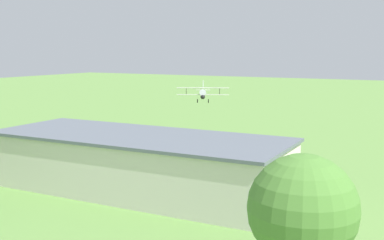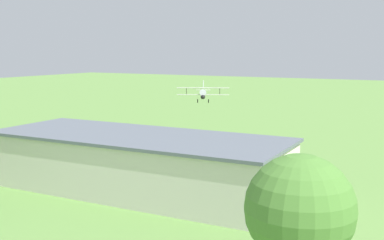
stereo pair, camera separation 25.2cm
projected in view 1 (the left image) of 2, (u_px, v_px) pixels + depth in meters
ground_plane at (224, 139)px, 90.32m from camera, size 400.00×400.00×0.00m
hangar at (139, 163)px, 56.85m from camera, size 35.57×13.97×6.62m
biplane at (203, 93)px, 84.65m from camera, size 8.83×6.89×3.76m
car_orange at (87, 149)px, 76.96m from camera, size 2.15×4.32×1.64m
car_green at (45, 148)px, 78.00m from camera, size 2.31×4.82×1.63m
car_yellow at (18, 142)px, 82.54m from camera, size 2.25×4.69×1.63m
person_at_fence_line at (310, 173)px, 62.23m from camera, size 0.54×0.54×1.65m
person_near_hangar_door at (301, 167)px, 64.91m from camera, size 0.49×0.49×1.72m
person_watching_takeoff at (273, 163)px, 67.47m from camera, size 0.53×0.53×1.66m
person_crossing_taxiway at (301, 170)px, 63.90m from camera, size 0.48×0.48×1.57m
person_by_parked_cars at (299, 182)px, 57.87m from camera, size 0.50×0.50×1.55m
tree_behind_hangar_right at (303, 210)px, 26.83m from camera, size 6.17×6.17×10.75m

